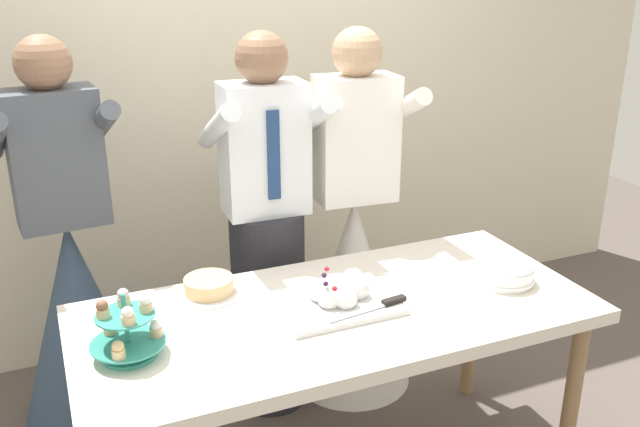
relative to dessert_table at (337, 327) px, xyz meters
name	(u,v)px	position (x,y,z in m)	size (l,w,h in m)	color
rear_wall	(221,59)	(0.00, 1.39, 0.75)	(5.20, 0.10, 2.90)	beige
dessert_table	(337,327)	(0.00, 0.00, 0.00)	(1.80, 0.80, 0.78)	silver
cupcake_stand	(127,331)	(-0.71, -0.03, 0.16)	(0.23, 0.23, 0.21)	teal
main_cake_tray	(337,296)	(0.00, 0.01, 0.11)	(0.44, 0.31, 0.13)	silver
plate_stack	(505,273)	(0.66, -0.06, 0.11)	(0.22, 0.22, 0.08)	white
round_cake	(209,287)	(-0.38, 0.27, 0.10)	(0.24, 0.24, 0.07)	white
person_groom	(267,249)	(-0.04, 0.64, 0.05)	(0.47, 0.50, 1.66)	#232328
person_bride	(353,268)	(0.37, 0.64, -0.12)	(0.56, 0.56, 1.66)	white
person_guest	(76,298)	(-0.82, 0.83, -0.12)	(0.56, 0.56, 1.66)	#334760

